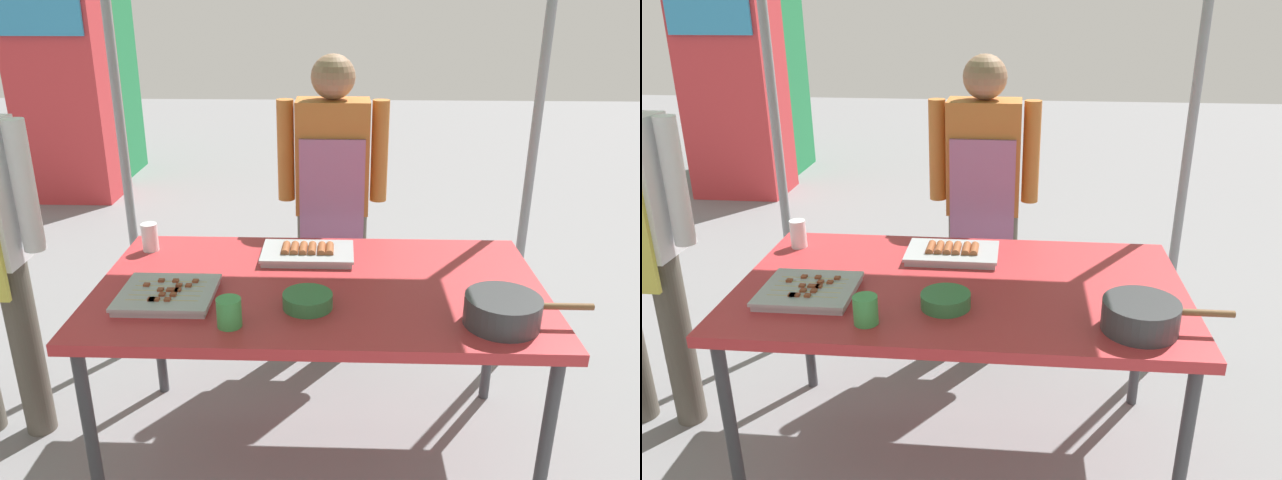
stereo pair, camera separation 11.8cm
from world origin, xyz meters
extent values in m
plane|color=slate|center=(0.00, 0.00, 0.00)|extent=(18.00, 18.00, 0.00)
cube|color=#C63338|center=(0.00, 0.00, 0.73)|extent=(1.60, 0.90, 0.04)
cylinder|color=#3F3F44|center=(-0.74, -0.39, 0.35)|extent=(0.04, 0.04, 0.71)
cylinder|color=#3F3F44|center=(0.74, -0.39, 0.35)|extent=(0.04, 0.04, 0.71)
cylinder|color=#3F3F44|center=(-0.74, 0.39, 0.35)|extent=(0.04, 0.04, 0.71)
cylinder|color=#3F3F44|center=(0.74, 0.39, 0.35)|extent=(0.04, 0.04, 0.71)
cylinder|color=gray|center=(-0.95, 0.80, 1.08)|extent=(0.04, 0.04, 2.15)
cylinder|color=gray|center=(0.95, 0.80, 1.08)|extent=(0.04, 0.04, 2.15)
cube|color=#ADADB2|center=(-0.06, 0.24, 0.76)|extent=(0.35, 0.22, 0.02)
cube|color=#ADADB2|center=(-0.06, 0.24, 0.78)|extent=(0.36, 0.23, 0.01)
cylinder|color=#9E512D|center=(-0.14, 0.24, 0.79)|extent=(0.03, 0.10, 0.03)
cylinder|color=#9E512D|center=(-0.11, 0.24, 0.79)|extent=(0.03, 0.10, 0.03)
cylinder|color=#9E512D|center=(-0.07, 0.24, 0.79)|extent=(0.03, 0.10, 0.03)
cylinder|color=#9E512D|center=(-0.04, 0.24, 0.79)|extent=(0.03, 0.10, 0.03)
cylinder|color=#9E512D|center=(0.00, 0.24, 0.79)|extent=(0.03, 0.10, 0.03)
cylinder|color=#9E512D|center=(0.03, 0.24, 0.79)|extent=(0.03, 0.10, 0.03)
cube|color=#ADADB2|center=(-0.51, -0.14, 0.76)|extent=(0.31, 0.27, 0.02)
cube|color=#ADADB2|center=(-0.51, -0.14, 0.78)|extent=(0.32, 0.29, 0.01)
cylinder|color=tan|center=(-0.51, -0.21, 0.78)|extent=(0.24, 0.01, 0.01)
cube|color=brown|center=(-0.55, -0.21, 0.78)|extent=(0.02, 0.02, 0.02)
cube|color=brown|center=(-0.53, -0.21, 0.78)|extent=(0.02, 0.02, 0.02)
cube|color=brown|center=(-0.55, -0.21, 0.78)|extent=(0.02, 0.02, 0.02)
cube|color=brown|center=(-0.49, -0.21, 0.78)|extent=(0.02, 0.02, 0.02)
cylinder|color=tan|center=(-0.51, -0.18, 0.78)|extent=(0.24, 0.01, 0.01)
cube|color=brown|center=(-0.48, -0.18, 0.78)|extent=(0.02, 0.02, 0.02)
cube|color=brown|center=(-0.52, -0.18, 0.78)|extent=(0.02, 0.02, 0.02)
cylinder|color=tan|center=(-0.51, -0.14, 0.78)|extent=(0.24, 0.01, 0.01)
cube|color=brown|center=(-0.49, -0.14, 0.78)|extent=(0.02, 0.02, 0.02)
cube|color=brown|center=(-0.51, -0.14, 0.78)|extent=(0.02, 0.02, 0.02)
cube|color=brown|center=(-0.48, -0.14, 0.78)|extent=(0.02, 0.02, 0.02)
cube|color=brown|center=(-0.54, -0.14, 0.78)|extent=(0.02, 0.02, 0.02)
cylinder|color=tan|center=(-0.51, -0.10, 0.78)|extent=(0.24, 0.01, 0.01)
cube|color=brown|center=(-0.45, -0.10, 0.78)|extent=(0.02, 0.02, 0.02)
cube|color=brown|center=(-0.60, -0.10, 0.78)|extent=(0.02, 0.02, 0.02)
cube|color=brown|center=(-0.48, -0.10, 0.78)|extent=(0.02, 0.02, 0.02)
cylinder|color=tan|center=(-0.51, -0.07, 0.78)|extent=(0.24, 0.01, 0.01)
cube|color=brown|center=(-0.55, -0.07, 0.78)|extent=(0.02, 0.02, 0.02)
cube|color=brown|center=(-0.43, -0.07, 0.78)|extent=(0.02, 0.02, 0.02)
cube|color=brown|center=(-0.50, -0.07, 0.78)|extent=(0.02, 0.02, 0.02)
cylinder|color=#38383A|center=(0.58, -0.28, 0.80)|extent=(0.24, 0.24, 0.10)
cylinder|color=brown|center=(0.78, -0.28, 0.82)|extent=(0.16, 0.02, 0.02)
cylinder|color=#386B33|center=(0.58, -0.28, 0.84)|extent=(0.22, 0.22, 0.01)
cylinder|color=#33723F|center=(-0.03, -0.18, 0.78)|extent=(0.17, 0.17, 0.05)
cylinder|color=#3F994C|center=(-0.27, -0.32, 0.80)|extent=(0.08, 0.08, 0.09)
cylinder|color=white|center=(-0.70, 0.29, 0.81)|extent=(0.06, 0.06, 0.11)
cylinder|color=#595147|center=(-0.08, 0.83, 0.37)|extent=(0.12, 0.12, 0.75)
cylinder|color=#595147|center=(0.14, 0.83, 0.37)|extent=(0.12, 0.12, 0.75)
cube|color=#CC7233|center=(0.03, 0.83, 1.01)|extent=(0.34, 0.20, 0.53)
cube|color=#B26B9E|center=(0.03, 0.72, 0.88)|extent=(0.30, 0.02, 0.48)
cylinder|color=#CC7233|center=(-0.19, 0.83, 1.04)|extent=(0.08, 0.08, 0.48)
cylinder|color=#CC7233|center=(0.25, 0.83, 1.04)|extent=(0.08, 0.08, 0.48)
sphere|color=#9E7256|center=(0.03, 0.83, 1.38)|extent=(0.20, 0.20, 0.20)
cylinder|color=#595147|center=(-1.19, 0.10, 0.39)|extent=(0.12, 0.12, 0.77)
cylinder|color=white|center=(-1.08, 0.10, 1.07)|extent=(0.08, 0.08, 0.49)
cube|color=#C63338|center=(-2.32, 3.36, 1.00)|extent=(0.78, 0.57, 2.00)
cube|color=#338CBF|center=(-2.32, 3.05, 1.60)|extent=(0.70, 0.03, 0.36)
cube|color=#237F47|center=(-2.50, 4.13, 1.00)|extent=(0.91, 0.77, 1.99)
cube|color=#338CBF|center=(-2.50, 3.72, 1.60)|extent=(0.82, 0.03, 0.36)
camera|label=1|loc=(0.07, -2.02, 1.72)|focal=34.80mm
camera|label=2|loc=(0.19, -2.01, 1.72)|focal=34.80mm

